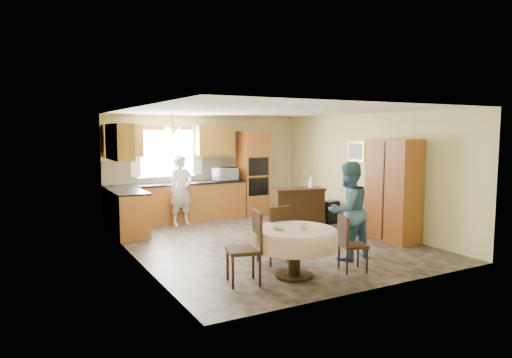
{
  "coord_description": "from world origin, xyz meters",
  "views": [
    {
      "loc": [
        -4.29,
        -7.48,
        2.12
      ],
      "look_at": [
        -0.06,
        0.3,
        1.19
      ],
      "focal_mm": 32.0,
      "sensor_mm": 36.0,
      "label": 1
    }
  ],
  "objects_px": {
    "chair_right": "(349,241)",
    "sideboard": "(298,209)",
    "chair_back": "(276,232)",
    "chair_left": "(249,244)",
    "person_sink": "(181,190)",
    "person_dining": "(348,211)",
    "oven_tower": "(253,173)",
    "cupboard": "(393,190)",
    "dining_table": "(294,239)"
  },
  "relations": [
    {
      "from": "chair_right",
      "to": "sideboard",
      "type": "bearing_deg",
      "value": -3.62
    },
    {
      "from": "chair_back",
      "to": "chair_right",
      "type": "relative_size",
      "value": 1.1
    },
    {
      "from": "chair_left",
      "to": "chair_right",
      "type": "xyz_separation_m",
      "value": [
        1.57,
        -0.24,
        -0.09
      ]
    },
    {
      "from": "chair_left",
      "to": "chair_back",
      "type": "height_order",
      "value": "chair_left"
    },
    {
      "from": "chair_left",
      "to": "chair_back",
      "type": "relative_size",
      "value": 1.08
    },
    {
      "from": "person_sink",
      "to": "person_dining",
      "type": "bearing_deg",
      "value": -79.0
    },
    {
      "from": "chair_right",
      "to": "person_dining",
      "type": "height_order",
      "value": "person_dining"
    },
    {
      "from": "chair_left",
      "to": "chair_right",
      "type": "bearing_deg",
      "value": 95.21
    },
    {
      "from": "oven_tower",
      "to": "chair_left",
      "type": "height_order",
      "value": "oven_tower"
    },
    {
      "from": "cupboard",
      "to": "person_dining",
      "type": "height_order",
      "value": "cupboard"
    },
    {
      "from": "person_sink",
      "to": "chair_back",
      "type": "bearing_deg",
      "value": -94.75
    },
    {
      "from": "oven_tower",
      "to": "dining_table",
      "type": "relative_size",
      "value": 1.69
    },
    {
      "from": "cupboard",
      "to": "person_sink",
      "type": "bearing_deg",
      "value": 132.74
    },
    {
      "from": "chair_left",
      "to": "person_dining",
      "type": "bearing_deg",
      "value": 112.46
    },
    {
      "from": "dining_table",
      "to": "sideboard",
      "type": "bearing_deg",
      "value": 55.24
    },
    {
      "from": "sideboard",
      "to": "person_sink",
      "type": "xyz_separation_m",
      "value": [
        -2.17,
        1.49,
        0.39
      ]
    },
    {
      "from": "chair_right",
      "to": "person_sink",
      "type": "distance_m",
      "value": 4.65
    },
    {
      "from": "person_dining",
      "to": "chair_right",
      "type": "bearing_deg",
      "value": 47.47
    },
    {
      "from": "chair_left",
      "to": "chair_back",
      "type": "xyz_separation_m",
      "value": [
        0.82,
        0.65,
        -0.04
      ]
    },
    {
      "from": "oven_tower",
      "to": "chair_right",
      "type": "xyz_separation_m",
      "value": [
        -0.98,
        -4.91,
        -0.59
      ]
    },
    {
      "from": "chair_right",
      "to": "cupboard",
      "type": "bearing_deg",
      "value": -44.23
    },
    {
      "from": "dining_table",
      "to": "chair_left",
      "type": "xyz_separation_m",
      "value": [
        -0.71,
        0.06,
        0.01
      ]
    },
    {
      "from": "sideboard",
      "to": "person_dining",
      "type": "height_order",
      "value": "person_dining"
    },
    {
      "from": "chair_back",
      "to": "person_sink",
      "type": "height_order",
      "value": "person_sink"
    },
    {
      "from": "sideboard",
      "to": "chair_left",
      "type": "xyz_separation_m",
      "value": [
        -2.68,
        -2.78,
        0.15
      ]
    },
    {
      "from": "oven_tower",
      "to": "chair_left",
      "type": "xyz_separation_m",
      "value": [
        -2.55,
        -4.66,
        -0.5
      ]
    },
    {
      "from": "dining_table",
      "to": "person_sink",
      "type": "relative_size",
      "value": 0.79
    },
    {
      "from": "sideboard",
      "to": "dining_table",
      "type": "distance_m",
      "value": 3.47
    },
    {
      "from": "chair_right",
      "to": "oven_tower",
      "type": "bearing_deg",
      "value": 5.16
    },
    {
      "from": "person_dining",
      "to": "person_sink",
      "type": "bearing_deg",
      "value": -73.21
    },
    {
      "from": "cupboard",
      "to": "person_dining",
      "type": "distance_m",
      "value": 1.74
    },
    {
      "from": "dining_table",
      "to": "person_dining",
      "type": "bearing_deg",
      "value": 15.54
    },
    {
      "from": "cupboard",
      "to": "dining_table",
      "type": "relative_size",
      "value": 1.57
    },
    {
      "from": "oven_tower",
      "to": "chair_back",
      "type": "bearing_deg",
      "value": -113.33
    },
    {
      "from": "person_dining",
      "to": "oven_tower",
      "type": "bearing_deg",
      "value": -100.95
    },
    {
      "from": "chair_back",
      "to": "chair_right",
      "type": "height_order",
      "value": "chair_back"
    },
    {
      "from": "cupboard",
      "to": "chair_back",
      "type": "distance_m",
      "value": 2.85
    },
    {
      "from": "sideboard",
      "to": "dining_table",
      "type": "xyz_separation_m",
      "value": [
        -1.97,
        -2.84,
        0.15
      ]
    },
    {
      "from": "cupboard",
      "to": "chair_left",
      "type": "relative_size",
      "value": 1.94
    },
    {
      "from": "oven_tower",
      "to": "cupboard",
      "type": "relative_size",
      "value": 1.08
    },
    {
      "from": "chair_right",
      "to": "dining_table",
      "type": "bearing_deg",
      "value": 94.77
    },
    {
      "from": "chair_right",
      "to": "person_dining",
      "type": "bearing_deg",
      "value": -22.25
    },
    {
      "from": "chair_right",
      "to": "person_dining",
      "type": "distance_m",
      "value": 0.77
    },
    {
      "from": "chair_left",
      "to": "chair_back",
      "type": "distance_m",
      "value": 1.05
    },
    {
      "from": "person_sink",
      "to": "person_dining",
      "type": "xyz_separation_m",
      "value": [
        1.5,
        -3.98,
        0.02
      ]
    },
    {
      "from": "sideboard",
      "to": "person_dining",
      "type": "xyz_separation_m",
      "value": [
        -0.67,
        -2.48,
        0.4
      ]
    },
    {
      "from": "dining_table",
      "to": "chair_right",
      "type": "relative_size",
      "value": 1.47
    },
    {
      "from": "cupboard",
      "to": "chair_right",
      "type": "height_order",
      "value": "cupboard"
    },
    {
      "from": "oven_tower",
      "to": "chair_back",
      "type": "relative_size",
      "value": 2.25
    },
    {
      "from": "cupboard",
      "to": "chair_left",
      "type": "height_order",
      "value": "cupboard"
    }
  ]
}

